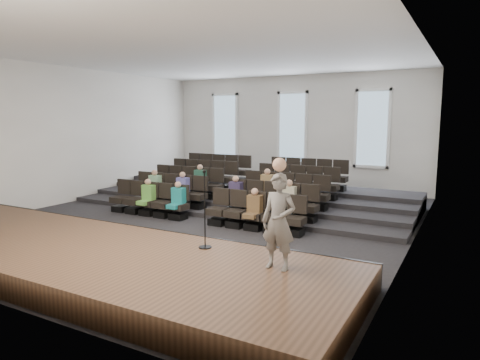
# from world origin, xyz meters

# --- Properties ---
(ground) EXTENTS (14.00, 14.00, 0.00)m
(ground) POSITION_xyz_m (0.00, 0.00, 0.00)
(ground) COLOR black
(ground) RESTS_ON ground
(ceiling) EXTENTS (12.00, 14.00, 0.02)m
(ceiling) POSITION_xyz_m (0.00, 0.00, 5.01)
(ceiling) COLOR white
(ceiling) RESTS_ON ground
(wall_back) EXTENTS (12.00, 0.04, 5.00)m
(wall_back) POSITION_xyz_m (0.00, 7.02, 2.50)
(wall_back) COLOR white
(wall_back) RESTS_ON ground
(wall_left) EXTENTS (0.04, 14.00, 5.00)m
(wall_left) POSITION_xyz_m (-6.02, 0.00, 2.50)
(wall_left) COLOR white
(wall_left) RESTS_ON ground
(wall_right) EXTENTS (0.04, 14.00, 5.00)m
(wall_right) POSITION_xyz_m (6.02, 0.00, 2.50)
(wall_right) COLOR white
(wall_right) RESTS_ON ground
(stage) EXTENTS (11.80, 3.60, 0.50)m
(stage) POSITION_xyz_m (0.00, -5.10, 0.25)
(stage) COLOR #4E3321
(stage) RESTS_ON ground
(stage_lip) EXTENTS (11.80, 0.06, 0.52)m
(stage_lip) POSITION_xyz_m (0.00, -3.33, 0.25)
(stage_lip) COLOR black
(stage_lip) RESTS_ON ground
(risers) EXTENTS (11.80, 4.80, 0.60)m
(risers) POSITION_xyz_m (0.00, 3.17, 0.20)
(risers) COLOR black
(risers) RESTS_ON ground
(seating_rows) EXTENTS (6.80, 4.70, 1.67)m
(seating_rows) POSITION_xyz_m (-0.00, 1.54, 0.68)
(seating_rows) COLOR black
(seating_rows) RESTS_ON ground
(windows) EXTENTS (8.44, 0.10, 3.24)m
(windows) POSITION_xyz_m (0.00, 6.95, 2.70)
(windows) COLOR white
(windows) RESTS_ON wall_back
(audience) EXTENTS (5.45, 2.64, 1.10)m
(audience) POSITION_xyz_m (-0.15, 0.34, 0.81)
(audience) COLOR #64B046
(audience) RESTS_ON seating_rows
(speaker) EXTENTS (0.63, 0.42, 1.69)m
(speaker) POSITION_xyz_m (4.33, -4.43, 1.34)
(speaker) COLOR slate
(speaker) RESTS_ON stage
(mic_stand) EXTENTS (0.27, 0.27, 1.60)m
(mic_stand) POSITION_xyz_m (2.53, -4.01, 0.98)
(mic_stand) COLOR black
(mic_stand) RESTS_ON stage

